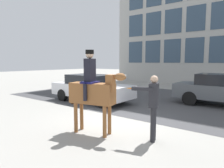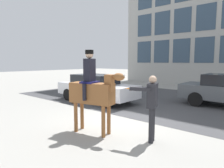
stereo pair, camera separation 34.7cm
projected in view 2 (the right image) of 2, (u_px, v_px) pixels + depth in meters
The scene contains 5 objects.
ground_plane at pixel (120, 121), 7.09m from camera, with size 80.00×80.00×0.00m, color #9E9B93.
road_surface at pixel (175, 101), 10.67m from camera, with size 18.14×8.50×0.01m.
mounted_horse_lead at pixel (93, 91), 5.79m from camera, with size 1.79×0.72×2.44m.
pedestrian_bystander at pixel (152, 103), 5.16m from camera, with size 0.79×0.64×1.75m.
street_car_near_lane at pixel (96, 87), 10.56m from camera, with size 4.52×1.80×1.43m.
Camera 2 is at (4.30, -5.40, 2.10)m, focal length 32.00 mm.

